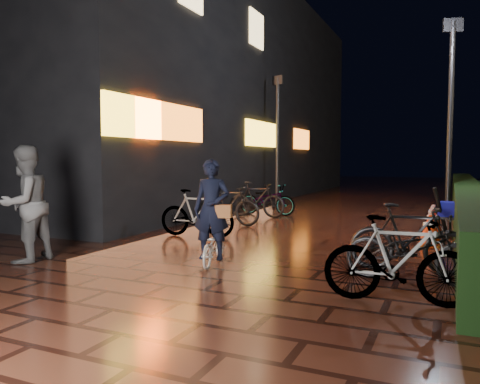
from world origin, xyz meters
The scene contains 11 objects.
ground centered at (0.00, 0.00, 0.00)m, with size 80.00×80.00×0.00m, color #381911.
hedge centered at (3.30, 8.00, 0.50)m, with size 0.70×20.00×1.00m, color black.
bystander_person centered at (-3.47, -1.39, 0.96)m, with size 0.93×0.73×1.92m, color #5A595C.
storefront_block centered at (-9.50, 11.50, 4.50)m, with size 12.09×22.00×9.00m.
lamp_post_hedge centered at (2.80, 7.33, 3.03)m, with size 0.52×0.24×5.51m.
lamp_post_sf centered at (-2.84, 9.01, 2.56)m, with size 0.44×0.22×4.65m.
cyclist centered at (-0.57, -0.34, 0.63)m, with size 0.68×1.24×1.70m.
traffic_barrier centered at (2.52, 3.54, 0.34)m, with size 0.44×1.71×0.69m.
cart_assembly centered at (2.84, 4.17, 0.56)m, with size 0.68×0.60×1.10m.
parked_bikes_storefront centered at (-2.23, 4.53, 0.50)m, with size 1.89×5.06×1.03m.
parked_bikes_hedge centered at (2.35, -0.32, 0.50)m, with size 1.84×2.24×1.03m.
Camera 1 is at (2.86, -6.86, 1.68)m, focal length 35.00 mm.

